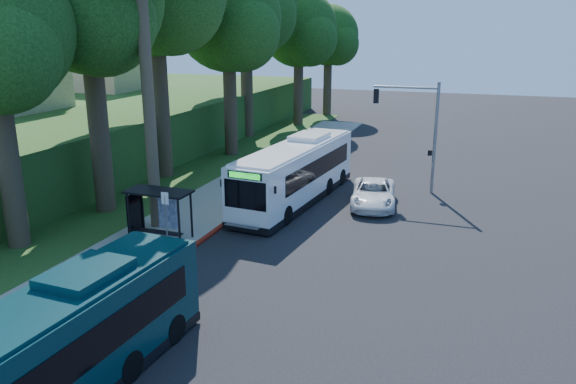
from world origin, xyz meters
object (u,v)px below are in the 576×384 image
at_px(white_bus, 297,171).
at_px(teal_bus, 44,357).
at_px(pickup, 373,193).
at_px(bus_shelter, 156,204).

xyz_separation_m(white_bus, teal_bus, (-0.10, -20.84, -0.13)).
bearing_deg(white_bus, teal_bus, -85.21).
relative_size(white_bus, teal_bus, 1.08).
height_order(white_bus, teal_bus, white_bus).
bearing_deg(pickup, bus_shelter, -144.96).
bearing_deg(bus_shelter, teal_bus, -70.70).
height_order(white_bus, pickup, white_bus).
bearing_deg(bus_shelter, white_bus, 61.83).
relative_size(bus_shelter, white_bus, 0.25).
bearing_deg(teal_bus, white_bus, 92.75).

